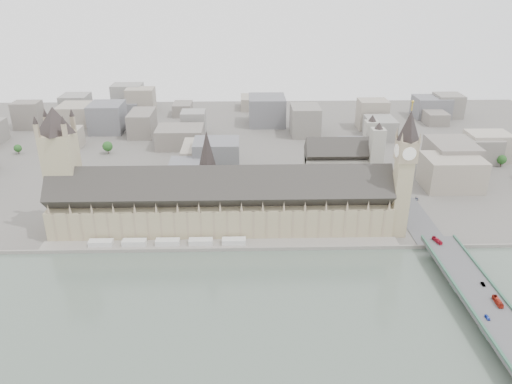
{
  "coord_description": "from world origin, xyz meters",
  "views": [
    {
      "loc": [
        18.2,
        -336.42,
        191.34
      ],
      "look_at": [
        27.6,
        26.06,
        29.78
      ],
      "focal_mm": 35.0,
      "sensor_mm": 36.0,
      "label": 1
    }
  ],
  "objects_px": {
    "elizabeth_tower": "(404,166)",
    "red_bus_south": "(498,301)",
    "car_silver": "(483,284)",
    "car_approach": "(417,199)",
    "car_blue": "(487,317)",
    "westminster_abbey": "(343,166)",
    "victoria_tower": "(62,164)",
    "palace_of_westminster": "(221,204)",
    "westminster_bridge": "(479,301)",
    "red_bus_north": "(437,240)"
  },
  "relations": [
    {
      "from": "car_blue",
      "to": "car_silver",
      "type": "bearing_deg",
      "value": 69.86
    },
    {
      "from": "westminster_bridge",
      "to": "red_bus_north",
      "type": "distance_m",
      "value": 64.69
    },
    {
      "from": "westminster_abbey",
      "to": "car_blue",
      "type": "relative_size",
      "value": 14.48
    },
    {
      "from": "victoria_tower",
      "to": "car_approach",
      "type": "xyz_separation_m",
      "value": [
        289.17,
        24.01,
        -44.18
      ]
    },
    {
      "from": "elizabeth_tower",
      "to": "victoria_tower",
      "type": "relative_size",
      "value": 1.07
    },
    {
      "from": "westminster_abbey",
      "to": "red_bus_north",
      "type": "xyz_separation_m",
      "value": [
        47.29,
        -118.26,
        -13.43
      ]
    },
    {
      "from": "red_bus_south",
      "to": "victoria_tower",
      "type": "bearing_deg",
      "value": 159.61
    },
    {
      "from": "westminster_abbey",
      "to": "car_silver",
      "type": "height_order",
      "value": "westminster_abbey"
    },
    {
      "from": "elizabeth_tower",
      "to": "red_bus_north",
      "type": "xyz_separation_m",
      "value": [
        20.22,
        -31.26,
        -46.44
      ]
    },
    {
      "from": "palace_of_westminster",
      "to": "red_bus_north",
      "type": "xyz_separation_m",
      "value": [
        158.22,
        -42.96,
        -11.06
      ]
    },
    {
      "from": "elizabeth_tower",
      "to": "westminster_abbey",
      "type": "xyz_separation_m",
      "value": [
        -27.08,
        87.0,
        -33.01
      ]
    },
    {
      "from": "westminster_abbey",
      "to": "red_bus_south",
      "type": "xyz_separation_m",
      "value": [
        57.03,
        -191.77,
        -13.3
      ]
    },
    {
      "from": "westminster_abbey",
      "to": "car_approach",
      "type": "height_order",
      "value": "westminster_abbey"
    },
    {
      "from": "car_blue",
      "to": "red_bus_north",
      "type": "bearing_deg",
      "value": 88.57
    },
    {
      "from": "car_approach",
      "to": "westminster_abbey",
      "type": "bearing_deg",
      "value": 146.97
    },
    {
      "from": "red_bus_north",
      "to": "car_blue",
      "type": "height_order",
      "value": "red_bus_north"
    },
    {
      "from": "palace_of_westminster",
      "to": "westminster_bridge",
      "type": "relative_size",
      "value": 0.82
    },
    {
      "from": "westminster_bridge",
      "to": "elizabeth_tower",
      "type": "bearing_deg",
      "value": 104.11
    },
    {
      "from": "red_bus_south",
      "to": "car_approach",
      "type": "relative_size",
      "value": 2.06
    },
    {
      "from": "car_blue",
      "to": "car_approach",
      "type": "distance_m",
      "value": 160.81
    },
    {
      "from": "car_blue",
      "to": "car_silver",
      "type": "relative_size",
      "value": 1.06
    },
    {
      "from": "elizabeth_tower",
      "to": "car_approach",
      "type": "bearing_deg",
      "value": 55.22
    },
    {
      "from": "elizabeth_tower",
      "to": "red_bus_south",
      "type": "height_order",
      "value": "elizabeth_tower"
    },
    {
      "from": "palace_of_westminster",
      "to": "car_blue",
      "type": "bearing_deg",
      "value": -39.88
    },
    {
      "from": "elizabeth_tower",
      "to": "victoria_tower",
      "type": "distance_m",
      "value": 260.64
    },
    {
      "from": "car_approach",
      "to": "palace_of_westminster",
      "type": "bearing_deg",
      "value": -164.1
    },
    {
      "from": "westminster_bridge",
      "to": "car_silver",
      "type": "bearing_deg",
      "value": 59.18
    },
    {
      "from": "westminster_abbey",
      "to": "red_bus_north",
      "type": "bearing_deg",
      "value": -68.2
    },
    {
      "from": "red_bus_north",
      "to": "westminster_abbey",
      "type": "bearing_deg",
      "value": 97.24
    },
    {
      "from": "victoria_tower",
      "to": "car_approach",
      "type": "bearing_deg",
      "value": 4.75
    },
    {
      "from": "car_blue",
      "to": "car_silver",
      "type": "height_order",
      "value": "car_blue"
    },
    {
      "from": "car_silver",
      "to": "car_approach",
      "type": "xyz_separation_m",
      "value": [
        -0.64,
        127.77,
        0.05
      ]
    },
    {
      "from": "victoria_tower",
      "to": "car_blue",
      "type": "height_order",
      "value": "victoria_tower"
    },
    {
      "from": "red_bus_south",
      "to": "car_approach",
      "type": "distance_m",
      "value": 146.79
    },
    {
      "from": "palace_of_westminster",
      "to": "westminster_bridge",
      "type": "bearing_deg",
      "value": -33.49
    },
    {
      "from": "westminster_bridge",
      "to": "red_bus_south",
      "type": "distance_m",
      "value": 12.87
    },
    {
      "from": "palace_of_westminster",
      "to": "car_silver",
      "type": "relative_size",
      "value": 60.04
    },
    {
      "from": "victoria_tower",
      "to": "red_bus_north",
      "type": "relative_size",
      "value": 9.95
    },
    {
      "from": "elizabeth_tower",
      "to": "car_approach",
      "type": "distance_m",
      "value": 69.51
    },
    {
      "from": "westminster_bridge",
      "to": "red_bus_south",
      "type": "height_order",
      "value": "red_bus_south"
    },
    {
      "from": "red_bus_north",
      "to": "red_bus_south",
      "type": "xyz_separation_m",
      "value": [
        9.73,
        -73.52,
        0.13
      ]
    },
    {
      "from": "palace_of_westminster",
      "to": "victoria_tower",
      "type": "height_order",
      "value": "victoria_tower"
    },
    {
      "from": "victoria_tower",
      "to": "red_bus_south",
      "type": "distance_m",
      "value": 317.85
    },
    {
      "from": "red_bus_north",
      "to": "car_approach",
      "type": "xyz_separation_m",
      "value": [
        8.96,
        73.27,
        -0.63
      ]
    },
    {
      "from": "elizabeth_tower",
      "to": "red_bus_north",
      "type": "relative_size",
      "value": 10.7
    },
    {
      "from": "red_bus_north",
      "to": "red_bus_south",
      "type": "bearing_deg",
      "value": -97.02
    },
    {
      "from": "car_blue",
      "to": "car_approach",
      "type": "relative_size",
      "value": 0.88
    },
    {
      "from": "palace_of_westminster",
      "to": "car_approach",
      "type": "bearing_deg",
      "value": 10.28
    },
    {
      "from": "red_bus_north",
      "to": "car_blue",
      "type": "distance_m",
      "value": 87.16
    },
    {
      "from": "red_bus_south",
      "to": "car_blue",
      "type": "height_order",
      "value": "red_bus_south"
    }
  ]
}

